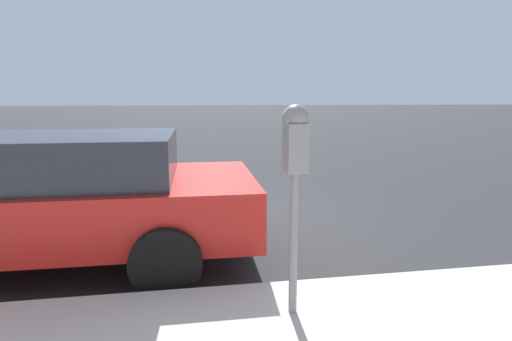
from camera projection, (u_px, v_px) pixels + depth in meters
name	position (u px, v px, depth m)	size (l,w,h in m)	color
ground_plane	(208.00, 226.00, 5.55)	(220.00, 220.00, 0.00)	#2B2B2D
parking_meter	(295.00, 157.00, 2.77)	(0.21, 0.19, 1.53)	gray
car_red	(32.00, 196.00, 4.16)	(2.16, 4.77, 1.37)	#B21E19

